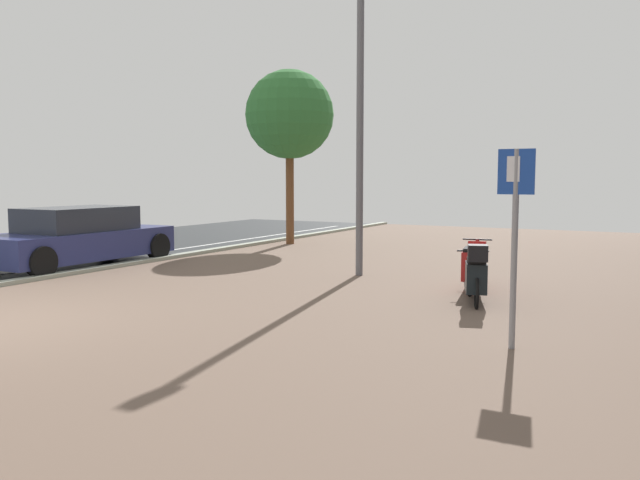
{
  "coord_description": "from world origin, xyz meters",
  "views": [
    {
      "loc": [
        8.03,
        -5.17,
        1.92
      ],
      "look_at": [
        3.65,
        3.0,
        1.03
      ],
      "focal_mm": 36.63,
      "sensor_mm": 36.0,
      "label": 1
    }
  ],
  "objects_px": {
    "scooter_near": "(473,267)",
    "scooter_mid": "(475,275)",
    "lamp_post": "(360,99)",
    "parked_car_near": "(78,238)",
    "parking_sign": "(515,225)",
    "street_tree": "(290,115)"
  },
  "relations": [
    {
      "from": "parked_car_near",
      "to": "lamp_post",
      "type": "height_order",
      "value": "lamp_post"
    },
    {
      "from": "street_tree",
      "to": "scooter_mid",
      "type": "bearing_deg",
      "value": -41.95
    },
    {
      "from": "scooter_near",
      "to": "parking_sign",
      "type": "height_order",
      "value": "parking_sign"
    },
    {
      "from": "parked_car_near",
      "to": "lamp_post",
      "type": "xyz_separation_m",
      "value": [
        6.02,
        1.6,
        2.82
      ]
    },
    {
      "from": "parked_car_near",
      "to": "lamp_post",
      "type": "relative_size",
      "value": 0.69
    },
    {
      "from": "parked_car_near",
      "to": "scooter_mid",
      "type": "bearing_deg",
      "value": -1.06
    },
    {
      "from": "parked_car_near",
      "to": "street_tree",
      "type": "bearing_deg",
      "value": 74.94
    },
    {
      "from": "scooter_near",
      "to": "lamp_post",
      "type": "bearing_deg",
      "value": 164.3
    },
    {
      "from": "scooter_mid",
      "to": "lamp_post",
      "type": "relative_size",
      "value": 0.28
    },
    {
      "from": "scooter_near",
      "to": "scooter_mid",
      "type": "xyz_separation_m",
      "value": [
        0.32,
        -1.08,
        0.02
      ]
    },
    {
      "from": "scooter_mid",
      "to": "parking_sign",
      "type": "bearing_deg",
      "value": -66.52
    },
    {
      "from": "parking_sign",
      "to": "lamp_post",
      "type": "bearing_deg",
      "value": 132.25
    },
    {
      "from": "lamp_post",
      "to": "parking_sign",
      "type": "bearing_deg",
      "value": -47.75
    },
    {
      "from": "scooter_near",
      "to": "parked_car_near",
      "type": "bearing_deg",
      "value": -173.83
    },
    {
      "from": "scooter_mid",
      "to": "street_tree",
      "type": "distance_m",
      "value": 10.11
    },
    {
      "from": "scooter_near",
      "to": "parking_sign",
      "type": "bearing_deg",
      "value": -68.53
    },
    {
      "from": "parked_car_near",
      "to": "parking_sign",
      "type": "relative_size",
      "value": 1.91
    },
    {
      "from": "scooter_near",
      "to": "parked_car_near",
      "type": "height_order",
      "value": "parked_car_near"
    },
    {
      "from": "scooter_mid",
      "to": "street_tree",
      "type": "height_order",
      "value": "street_tree"
    },
    {
      "from": "scooter_mid",
      "to": "parking_sign",
      "type": "distance_m",
      "value": 2.85
    },
    {
      "from": "scooter_mid",
      "to": "parked_car_near",
      "type": "relative_size",
      "value": 0.4
    },
    {
      "from": "scooter_near",
      "to": "parking_sign",
      "type": "distance_m",
      "value": 3.93
    }
  ]
}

